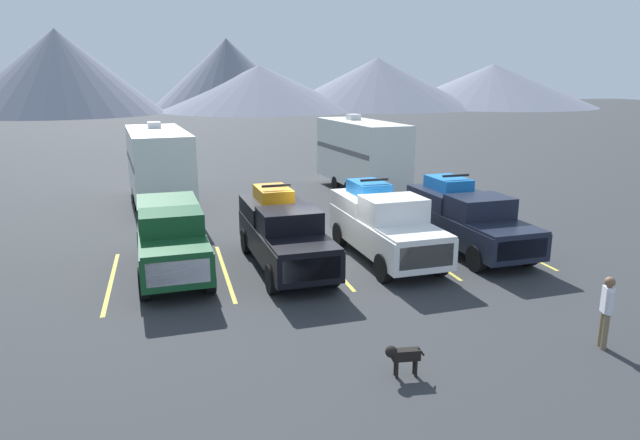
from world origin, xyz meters
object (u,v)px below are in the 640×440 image
at_px(pickup_truck_d, 466,217).
at_px(person_b, 607,307).
at_px(camper_trailer_a, 159,163).
at_px(pickup_truck_b, 283,232).
at_px(pickup_truck_a, 171,236).
at_px(pickup_truck_c, 384,223).
at_px(camper_trailer_b, 361,152).
at_px(dog, 401,355).

distance_m(pickup_truck_d, person_b, 7.72).
xyz_separation_m(pickup_truck_d, camper_trailer_a, (-10.42, 10.32, 0.87)).
bearing_deg(pickup_truck_b, person_b, -52.48).
bearing_deg(person_b, pickup_truck_a, 139.68).
bearing_deg(camper_trailer_a, pickup_truck_b, -69.93).
height_order(pickup_truck_b, pickup_truck_d, pickup_truck_d).
bearing_deg(pickup_truck_b, pickup_truck_c, -1.16).
bearing_deg(camper_trailer_b, dog, -106.80).
height_order(pickup_truck_b, person_b, pickup_truck_b).
relative_size(pickup_truck_d, camper_trailer_a, 0.69).
bearing_deg(person_b, pickup_truck_c, 107.65).
bearing_deg(dog, pickup_truck_a, 119.08).
xyz_separation_m(pickup_truck_c, dog, (-2.52, -7.44, -0.73)).
height_order(person_b, dog, person_b).
bearing_deg(pickup_truck_c, dog, -108.74).
bearing_deg(pickup_truck_a, pickup_truck_d, -1.02).
height_order(pickup_truck_d, person_b, pickup_truck_d).
xyz_separation_m(pickup_truck_a, camper_trailer_a, (-0.35, 10.14, 0.87)).
height_order(camper_trailer_a, camper_trailer_b, camper_trailer_b).
height_order(pickup_truck_a, camper_trailer_b, camper_trailer_b).
distance_m(pickup_truck_c, person_b, 7.84).
distance_m(pickup_truck_b, pickup_truck_d, 6.60).
distance_m(pickup_truck_a, dog, 8.99).
xyz_separation_m(pickup_truck_a, pickup_truck_d, (10.07, -0.18, -0.00)).
height_order(pickup_truck_a, pickup_truck_c, pickup_truck_c).
relative_size(pickup_truck_c, person_b, 3.43).
distance_m(pickup_truck_b, dog, 7.59).
xyz_separation_m(pickup_truck_c, person_b, (2.37, -7.46, -0.23)).
height_order(camper_trailer_a, person_b, camper_trailer_a).
bearing_deg(camper_trailer_b, pickup_truck_d, -89.16).
relative_size(pickup_truck_b, pickup_truck_c, 1.03).
bearing_deg(pickup_truck_c, pickup_truck_a, 176.73).
relative_size(camper_trailer_b, dog, 10.14).
relative_size(camper_trailer_a, dog, 10.40).
bearing_deg(camper_trailer_b, camper_trailer_a, -177.66).
relative_size(pickup_truck_c, camper_trailer_b, 0.69).
bearing_deg(camper_trailer_a, person_b, -61.91).
bearing_deg(camper_trailer_b, pickup_truck_b, -120.61).
xyz_separation_m(pickup_truck_c, pickup_truck_d, (3.19, 0.21, -0.04)).
bearing_deg(pickup_truck_a, dog, -60.92).
relative_size(pickup_truck_b, pickup_truck_d, 1.00).
height_order(pickup_truck_c, person_b, pickup_truck_c).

